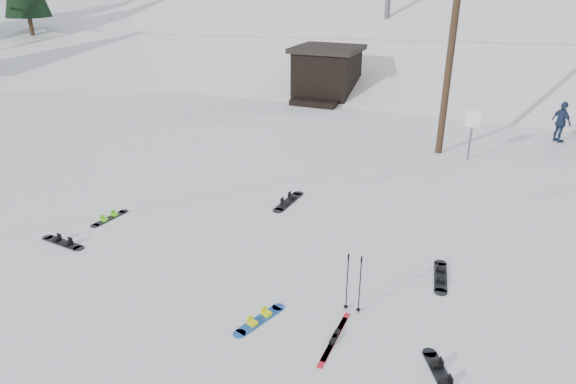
% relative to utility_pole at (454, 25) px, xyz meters
% --- Properties ---
extents(ski_slope, '(60.00, 85.24, 65.97)m').
position_rel_utility_pole_xyz_m(ski_slope, '(-2.00, 41.00, -16.68)').
color(ski_slope, white).
rests_on(ski_slope, ground).
extents(ridge_left, '(47.54, 95.03, 58.38)m').
position_rel_utility_pole_xyz_m(ridge_left, '(-38.00, 34.00, -15.68)').
color(ridge_left, white).
rests_on(ridge_left, ground).
extents(treeline_left, '(20.00, 64.00, 10.00)m').
position_rel_utility_pole_xyz_m(treeline_left, '(-36.00, 26.00, -4.68)').
color(treeline_left, black).
rests_on(treeline_left, ground).
extents(treeline_crest, '(50.00, 6.00, 10.00)m').
position_rel_utility_pole_xyz_m(treeline_crest, '(-2.00, 72.00, -4.68)').
color(treeline_crest, black).
rests_on(treeline_crest, ski_slope).
extents(utility_pole, '(2.00, 0.26, 9.00)m').
position_rel_utility_pole_xyz_m(utility_pole, '(0.00, 0.00, 0.00)').
color(utility_pole, '#3A2819').
rests_on(utility_pole, ground).
extents(trail_sign, '(0.50, 0.09, 1.85)m').
position_rel_utility_pole_xyz_m(trail_sign, '(1.10, -0.42, -3.41)').
color(trail_sign, '#595B60').
rests_on(trail_sign, ground).
extents(lift_hut, '(3.40, 4.10, 2.75)m').
position_rel_utility_pole_xyz_m(lift_hut, '(-7.00, 6.94, -3.32)').
color(lift_hut, black).
rests_on(lift_hut, ground).
extents(hero_snowboard, '(0.60, 1.31, 0.10)m').
position_rel_utility_pole_xyz_m(hero_snowboard, '(-1.79, -11.96, -4.66)').
color(hero_snowboard, '#1B54B4').
rests_on(hero_snowboard, ground).
extents(hero_skis, '(0.10, 1.70, 0.09)m').
position_rel_utility_pole_xyz_m(hero_skis, '(-0.24, -11.91, -4.66)').
color(hero_skis, red).
rests_on(hero_skis, ground).
extents(ski_poles, '(0.36, 0.10, 1.30)m').
position_rel_utility_pole_xyz_m(ski_poles, '(-0.19, -10.92, -4.01)').
color(ski_poles, black).
rests_on(ski_poles, ground).
extents(board_scatter_a, '(1.44, 0.39, 0.10)m').
position_rel_utility_pole_xyz_m(board_scatter_a, '(-7.81, -11.10, -4.65)').
color(board_scatter_a, black).
rests_on(board_scatter_a, ground).
extents(board_scatter_b, '(0.39, 1.69, 0.12)m').
position_rel_utility_pole_xyz_m(board_scatter_b, '(-3.49, -6.49, -4.65)').
color(board_scatter_b, black).
rests_on(board_scatter_b, ground).
extents(board_scatter_c, '(0.36, 1.28, 0.09)m').
position_rel_utility_pole_xyz_m(board_scatter_c, '(-7.68, -9.51, -4.66)').
color(board_scatter_c, black).
rests_on(board_scatter_c, ground).
extents(board_scatter_d, '(0.82, 1.27, 0.10)m').
position_rel_utility_pole_xyz_m(board_scatter_d, '(1.76, -12.11, -4.66)').
color(board_scatter_d, black).
rests_on(board_scatter_d, ground).
extents(board_scatter_f, '(0.46, 1.51, 0.11)m').
position_rel_utility_pole_xyz_m(board_scatter_f, '(1.31, -8.93, -4.65)').
color(board_scatter_f, black).
rests_on(board_scatter_f, ground).
extents(skier_navy, '(0.91, 1.01, 1.65)m').
position_rel_utility_pole_xyz_m(skier_navy, '(4.26, 3.29, -3.85)').
color(skier_navy, '#1D2B48').
rests_on(skier_navy, ground).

